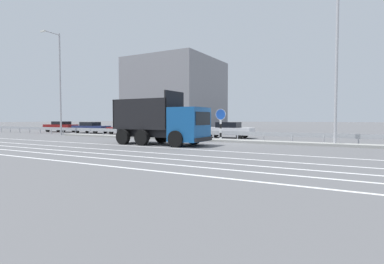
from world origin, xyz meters
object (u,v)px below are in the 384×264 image
street_lamp_0 (59,80)px  street_lamp_1 (337,57)px  dump_truck (170,126)px  parked_car_3 (168,130)px  parked_car_0 (61,126)px  parked_car_1 (91,127)px  median_road_sign (221,124)px  parked_car_4 (227,130)px  parked_car_2 (125,128)px

street_lamp_0 → street_lamp_1: size_ratio=1.05×
dump_truck → street_lamp_1: size_ratio=0.65×
parked_car_3 → parked_car_0: bearing=-92.6°
street_lamp_0 → parked_car_1: size_ratio=2.23×
median_road_sign → parked_car_0: bearing=169.0°
dump_truck → parked_car_0: bearing=-112.3°
median_road_sign → parked_car_4: size_ratio=0.53×
dump_truck → street_lamp_1: bearing=114.0°
parked_car_0 → parked_car_1: bearing=-97.3°
median_road_sign → dump_truck: bearing=-110.6°
street_lamp_0 → parked_car_4: bearing=14.3°
dump_truck → parked_car_4: bearing=176.8°
street_lamp_0 → parked_car_2: 8.64m
median_road_sign → street_lamp_1: size_ratio=0.24×
street_lamp_1 → parked_car_3: size_ratio=2.32×
dump_truck → median_road_sign: dump_truck is taller
median_road_sign → street_lamp_0: 19.51m
street_lamp_1 → parked_car_2: street_lamp_1 is taller
street_lamp_0 → parked_car_4: (17.68, 4.49, -5.21)m
street_lamp_0 → street_lamp_1: bearing=-0.0°
dump_truck → parked_car_0: size_ratio=1.42×
parked_car_0 → parked_car_2: 11.60m
parked_car_2 → parked_car_0: bearing=92.4°
parked_car_3 → parked_car_4: 6.58m
parked_car_2 → parked_car_3: 6.03m
dump_truck → street_lamp_1: (9.72, 4.46, 4.38)m
dump_truck → street_lamp_1: 11.55m
parked_car_2 → street_lamp_0: bearing=136.5°
dump_truck → parked_car_1: bearing=-118.0°
dump_truck → parked_car_4: (0.39, 8.95, -0.56)m
dump_truck → street_lamp_0: bearing=-105.1°
median_road_sign → parked_car_3: median_road_sign is taller
parked_car_3 → dump_truck: bearing=34.5°
dump_truck → parked_car_3: 10.78m
parked_car_2 → parked_car_4: (12.60, -0.12, 0.05)m
street_lamp_1 → parked_car_1: size_ratio=2.12×
median_road_sign → parked_car_1: size_ratio=0.52×
dump_truck → parked_car_2: size_ratio=1.53×
street_lamp_0 → street_lamp_1: street_lamp_0 is taller
parked_car_2 → parked_car_3: (6.02, -0.26, -0.04)m
median_road_sign → parked_car_2: 14.64m
street_lamp_0 → parked_car_0: street_lamp_0 is taller
parked_car_0 → median_road_sign: bearing=-105.9°
street_lamp_1 → parked_car_1: bearing=170.2°
street_lamp_0 → parked_car_0: bearing=142.5°
median_road_sign → parked_car_4: bearing=106.2°
median_road_sign → parked_car_1: bearing=166.5°
parked_car_2 → parked_car_4: parked_car_4 is taller
street_lamp_1 → street_lamp_0: bearing=180.0°
street_lamp_1 → parked_car_0: bearing=171.5°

